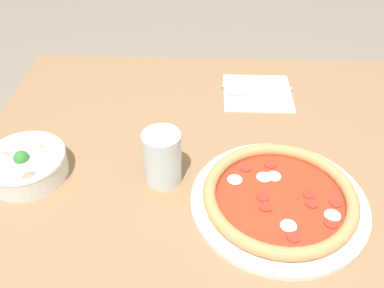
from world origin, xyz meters
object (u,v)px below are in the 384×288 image
Objects in this scene: bowl at (26,163)px; glass at (162,157)px; knife at (260,87)px; fork at (259,97)px; pizza at (279,198)px.

bowl is 0.29m from glass.
knife is 0.44m from glass.
glass is at bearing 56.52° from fork.
fork is (0.38, 0.01, -0.01)m from pizza.
knife is (0.36, -0.53, -0.03)m from bowl.
knife is at bearing -32.84° from glass.
fork is at bearing -58.99° from bowl.
bowl is 0.61m from fork.
glass is at bearing 74.74° from pizza.
glass reaches higher than pizza.
fork is at bearing 85.03° from knife.
bowl is at bearing 89.62° from glass.
knife is at bearing 0.21° from pizza.
bowl reaches higher than knife.
bowl is at bearing 37.11° from knife.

